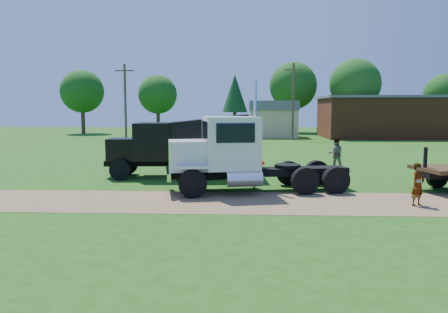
{
  "coord_description": "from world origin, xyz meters",
  "views": [
    {
      "loc": [
        0.21,
        -17.08,
        3.71
      ],
      "look_at": [
        -0.66,
        2.08,
        1.6
      ],
      "focal_mm": 35.0,
      "sensor_mm": 36.0,
      "label": 1
    }
  ],
  "objects_px": {
    "black_dump_truck": "(185,143)",
    "orange_pickup": "(222,160)",
    "white_semi_tractor": "(232,154)",
    "spectator_a": "(418,185)"
  },
  "relations": [
    {
      "from": "black_dump_truck",
      "to": "orange_pickup",
      "type": "relative_size",
      "value": 1.59
    },
    {
      "from": "black_dump_truck",
      "to": "orange_pickup",
      "type": "bearing_deg",
      "value": 44.85
    },
    {
      "from": "white_semi_tractor",
      "to": "black_dump_truck",
      "type": "height_order",
      "value": "white_semi_tractor"
    },
    {
      "from": "spectator_a",
      "to": "white_semi_tractor",
      "type": "bearing_deg",
      "value": 128.11
    },
    {
      "from": "black_dump_truck",
      "to": "spectator_a",
      "type": "distance_m",
      "value": 11.95
    },
    {
      "from": "white_semi_tractor",
      "to": "orange_pickup",
      "type": "distance_m",
      "value": 6.45
    },
    {
      "from": "orange_pickup",
      "to": "white_semi_tractor",
      "type": "bearing_deg",
      "value": -166.28
    },
    {
      "from": "white_semi_tractor",
      "to": "spectator_a",
      "type": "distance_m",
      "value": 7.64
    },
    {
      "from": "white_semi_tractor",
      "to": "orange_pickup",
      "type": "height_order",
      "value": "white_semi_tractor"
    },
    {
      "from": "white_semi_tractor",
      "to": "orange_pickup",
      "type": "bearing_deg",
      "value": 85.62
    }
  ]
}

